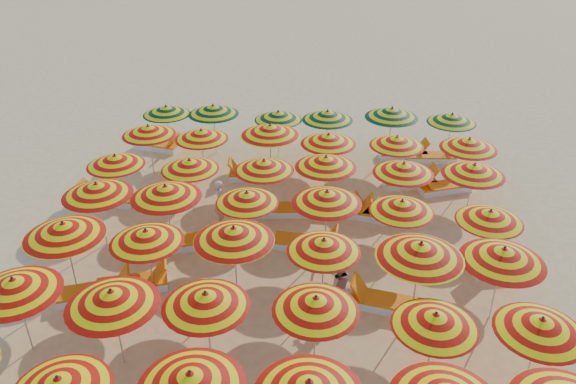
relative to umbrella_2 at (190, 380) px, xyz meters
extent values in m
plane|color=#F7C16E|center=(0.96, 6.14, -1.72)|extent=(120.00, 120.00, 0.00)
sphere|color=black|center=(-2.17, -0.19, 0.07)|extent=(0.06, 0.06, 0.06)
cone|color=#E06C00|center=(0.00, 0.00, 0.00)|extent=(2.37, 2.37, 0.35)
sphere|color=black|center=(0.00, 0.00, 0.20)|extent=(0.06, 0.06, 0.06)
sphere|color=black|center=(1.94, -0.01, 0.23)|extent=(0.06, 0.06, 0.06)
cylinder|color=silver|center=(-4.13, 2.04, -0.79)|extent=(0.04, 0.04, 1.85)
cone|color=#E06C00|center=(-4.13, 2.04, 0.01)|extent=(1.95, 1.95, 0.35)
sphere|color=black|center=(-4.13, 2.04, 0.21)|extent=(0.06, 0.06, 0.06)
cylinder|color=silver|center=(-2.03, 1.86, -0.79)|extent=(0.04, 0.04, 1.86)
cone|color=#E06C00|center=(-2.03, 1.86, 0.02)|extent=(2.12, 2.12, 0.35)
sphere|color=black|center=(-2.03, 1.86, 0.22)|extent=(0.06, 0.06, 0.06)
cylinder|color=silver|center=(-0.23, 2.09, -0.83)|extent=(0.03, 0.03, 1.77)
cone|color=#E06C00|center=(-0.23, 2.09, -0.07)|extent=(2.26, 2.26, 0.34)
sphere|color=black|center=(-0.23, 2.09, 0.12)|extent=(0.06, 0.06, 0.06)
cylinder|color=silver|center=(1.93, 2.19, -0.85)|extent=(0.03, 0.03, 1.74)
cone|color=#E06C00|center=(1.93, 2.19, -0.09)|extent=(1.80, 1.80, 0.33)
sphere|color=black|center=(1.93, 2.19, 0.10)|extent=(0.06, 0.06, 0.06)
cylinder|color=silver|center=(4.21, 2.01, -0.88)|extent=(0.03, 0.03, 1.67)
cone|color=#E06C00|center=(4.21, 2.01, -0.15)|extent=(1.72, 1.72, 0.32)
sphere|color=black|center=(4.21, 2.01, 0.03)|extent=(0.06, 0.06, 0.06)
cylinder|color=silver|center=(6.14, 2.02, -0.86)|extent=(0.03, 0.03, 1.72)
cone|color=#E06C00|center=(6.14, 2.02, -0.12)|extent=(2.22, 2.22, 0.33)
sphere|color=black|center=(6.14, 2.02, 0.07)|extent=(0.06, 0.06, 0.06)
cylinder|color=silver|center=(-4.01, 4.06, -0.77)|extent=(0.04, 0.04, 1.90)
cone|color=#E06C00|center=(-4.01, 4.06, 0.06)|extent=(2.10, 2.10, 0.36)
sphere|color=black|center=(-4.01, 4.06, 0.27)|extent=(0.06, 0.06, 0.06)
cylinder|color=silver|center=(-2.11, 4.19, -0.85)|extent=(0.03, 0.03, 1.74)
cone|color=#E06C00|center=(-2.11, 4.19, -0.09)|extent=(1.81, 1.81, 0.33)
sphere|color=black|center=(-2.11, 4.19, 0.10)|extent=(0.06, 0.06, 0.06)
cylinder|color=silver|center=(-0.06, 4.27, -0.77)|extent=(0.04, 0.04, 1.89)
cone|color=#E06C00|center=(-0.06, 4.27, 0.04)|extent=(2.11, 2.11, 0.36)
sphere|color=black|center=(-0.06, 4.27, 0.25)|extent=(0.06, 0.06, 0.06)
cylinder|color=silver|center=(2.01, 4.25, -0.86)|extent=(0.03, 0.03, 1.71)
cone|color=#E06C00|center=(2.01, 4.25, -0.12)|extent=(1.72, 1.72, 0.33)
sphere|color=black|center=(2.01, 4.25, 0.07)|extent=(0.06, 0.06, 0.06)
cylinder|color=silver|center=(4.11, 3.93, -0.74)|extent=(0.04, 0.04, 1.95)
cone|color=#E06C00|center=(4.11, 3.93, 0.10)|extent=(1.99, 1.99, 0.37)
sphere|color=black|center=(4.11, 3.93, 0.31)|extent=(0.06, 0.06, 0.06)
cylinder|color=silver|center=(5.90, 4.04, -0.78)|extent=(0.04, 0.04, 1.87)
cone|color=#E06C00|center=(5.90, 4.04, 0.03)|extent=(2.23, 2.23, 0.36)
sphere|color=black|center=(5.90, 4.04, 0.23)|extent=(0.06, 0.06, 0.06)
cylinder|color=silver|center=(-4.04, 6.07, -0.79)|extent=(0.04, 0.04, 1.86)
cone|color=#E06C00|center=(-4.04, 6.07, 0.02)|extent=(2.10, 2.10, 0.35)
sphere|color=black|center=(-4.04, 6.07, 0.22)|extent=(0.06, 0.06, 0.06)
cylinder|color=silver|center=(-2.19, 6.10, -0.78)|extent=(0.04, 0.04, 1.87)
cone|color=#E06C00|center=(-2.19, 6.10, 0.03)|extent=(2.37, 2.37, 0.36)
sphere|color=black|center=(-2.19, 6.10, 0.24)|extent=(0.06, 0.06, 0.06)
cylinder|color=silver|center=(-0.09, 6.31, -0.88)|extent=(0.03, 0.03, 1.68)
cone|color=#E06C00|center=(-0.09, 6.31, -0.15)|extent=(1.80, 1.80, 0.32)
sphere|color=black|center=(-0.09, 6.31, 0.03)|extent=(0.06, 0.06, 0.06)
cylinder|color=silver|center=(2.01, 6.27, -0.80)|extent=(0.03, 0.03, 1.84)
cone|color=#E06C00|center=(2.01, 6.27, 0.00)|extent=(2.09, 2.09, 0.35)
sphere|color=black|center=(2.01, 6.27, 0.20)|extent=(0.06, 0.06, 0.06)
cylinder|color=silver|center=(3.93, 6.25, -0.88)|extent=(0.03, 0.03, 1.68)
cone|color=#E06C00|center=(3.93, 6.25, -0.15)|extent=(1.87, 1.87, 0.32)
sphere|color=black|center=(3.93, 6.25, 0.03)|extent=(0.06, 0.06, 0.06)
cylinder|color=silver|center=(6.06, 5.97, -0.88)|extent=(0.03, 0.03, 1.67)
cone|color=#E06C00|center=(6.06, 5.97, -0.15)|extent=(1.90, 1.90, 0.32)
sphere|color=black|center=(6.06, 5.97, 0.03)|extent=(0.06, 0.06, 0.06)
cylinder|color=silver|center=(-4.31, 8.06, -0.86)|extent=(0.03, 0.03, 1.72)
cone|color=#E06C00|center=(-4.31, 8.06, -0.11)|extent=(1.98, 1.98, 0.33)
sphere|color=black|center=(-4.31, 8.06, 0.07)|extent=(0.06, 0.06, 0.06)
cylinder|color=silver|center=(-2.06, 8.03, -0.87)|extent=(0.03, 0.03, 1.70)
cone|color=#E06C00|center=(-2.06, 8.03, -0.13)|extent=(2.23, 2.23, 0.32)
sphere|color=black|center=(-2.06, 8.03, 0.06)|extent=(0.06, 0.06, 0.06)
cylinder|color=silver|center=(0.13, 8.09, -0.84)|extent=(0.03, 0.03, 1.75)
cone|color=#E06C00|center=(0.13, 8.09, -0.09)|extent=(1.88, 1.88, 0.33)
sphere|color=black|center=(0.13, 8.09, 0.10)|extent=(0.06, 0.06, 0.06)
cylinder|color=silver|center=(1.90, 8.37, -0.81)|extent=(0.03, 0.03, 1.82)
cone|color=#E06C00|center=(1.90, 8.37, -0.02)|extent=(2.35, 2.35, 0.35)
sphere|color=black|center=(1.90, 8.37, 0.18)|extent=(0.06, 0.06, 0.06)
cylinder|color=silver|center=(4.13, 8.28, -0.84)|extent=(0.03, 0.03, 1.76)
cone|color=#E06C00|center=(4.13, 8.28, -0.08)|extent=(1.93, 1.93, 0.33)
sphere|color=black|center=(4.13, 8.28, 0.12)|extent=(0.06, 0.06, 0.06)
cylinder|color=silver|center=(6.10, 8.32, -0.82)|extent=(0.03, 0.03, 1.79)
cone|color=#E06C00|center=(6.10, 8.32, -0.05)|extent=(2.32, 2.32, 0.34)
sphere|color=black|center=(6.10, 8.32, 0.15)|extent=(0.06, 0.06, 0.06)
cylinder|color=silver|center=(-3.99, 10.24, -0.83)|extent=(0.03, 0.03, 1.77)
cone|color=#E06C00|center=(-3.99, 10.24, -0.07)|extent=(2.24, 2.24, 0.34)
sphere|color=black|center=(-3.99, 10.24, 0.13)|extent=(0.06, 0.06, 0.06)
cylinder|color=silver|center=(-2.20, 10.15, -0.85)|extent=(0.03, 0.03, 1.73)
cone|color=#E06C00|center=(-2.20, 10.15, -0.10)|extent=(2.04, 2.04, 0.33)
sphere|color=black|center=(-2.20, 10.15, 0.09)|extent=(0.06, 0.06, 0.06)
cylinder|color=silver|center=(0.04, 10.25, -0.74)|extent=(0.04, 0.04, 1.95)
cone|color=#E06C00|center=(0.04, 10.25, 0.10)|extent=(2.29, 2.29, 0.37)
sphere|color=black|center=(0.04, 10.25, 0.32)|extent=(0.07, 0.07, 0.07)
cylinder|color=silver|center=(1.92, 10.09, -0.83)|extent=(0.03, 0.03, 1.78)
cone|color=#E06C00|center=(1.92, 10.09, -0.06)|extent=(2.10, 2.10, 0.34)
sphere|color=black|center=(1.92, 10.09, 0.14)|extent=(0.06, 0.06, 0.06)
cylinder|color=silver|center=(4.08, 10.23, -0.85)|extent=(0.03, 0.03, 1.73)
cone|color=#E06C00|center=(4.08, 10.23, -0.11)|extent=(1.80, 1.80, 0.33)
sphere|color=black|center=(4.08, 10.23, 0.08)|extent=(0.06, 0.06, 0.06)
cylinder|color=silver|center=(6.29, 10.13, -0.83)|extent=(0.03, 0.03, 1.78)
cone|color=#E06C00|center=(6.29, 10.13, -0.05)|extent=(1.95, 1.95, 0.34)
sphere|color=black|center=(6.29, 10.13, 0.14)|extent=(0.06, 0.06, 0.06)
cylinder|color=silver|center=(-3.98, 12.24, -0.86)|extent=(0.03, 0.03, 1.71)
cone|color=#756B07|center=(-3.98, 12.24, -0.12)|extent=(2.04, 2.04, 0.33)
sphere|color=black|center=(-3.98, 12.24, 0.06)|extent=(0.06, 0.06, 0.06)
cylinder|color=silver|center=(-2.25, 12.22, -0.81)|extent=(0.03, 0.03, 1.81)
cone|color=#756B07|center=(-2.25, 12.22, -0.03)|extent=(1.84, 1.84, 0.34)
sphere|color=black|center=(-2.25, 12.22, 0.17)|extent=(0.06, 0.06, 0.06)
cylinder|color=silver|center=(0.09, 12.15, -0.87)|extent=(0.03, 0.03, 1.69)
cone|color=#756B07|center=(0.09, 12.15, -0.14)|extent=(1.88, 1.88, 0.32)
sphere|color=black|center=(0.09, 12.15, 0.05)|extent=(0.06, 0.06, 0.06)
cylinder|color=silver|center=(1.83, 12.10, -0.82)|extent=(0.03, 0.03, 1.79)
cone|color=#756B07|center=(1.83, 12.10, -0.05)|extent=(1.93, 1.93, 0.34)
sphere|color=black|center=(1.83, 12.10, 0.15)|extent=(0.06, 0.06, 0.06)
cylinder|color=silver|center=(4.05, 12.34, -0.77)|extent=(0.04, 0.04, 1.89)
cone|color=#756B07|center=(4.05, 12.34, 0.04)|extent=(2.41, 2.41, 0.36)
sphere|color=black|center=(4.05, 12.34, 0.25)|extent=(0.06, 0.06, 0.06)
cylinder|color=silver|center=(6.14, 12.42, -0.86)|extent=(0.03, 0.03, 1.71)
cone|color=#756B07|center=(6.14, 12.42, -0.12)|extent=(2.22, 2.22, 0.33)
sphere|color=black|center=(6.14, 12.42, 0.07)|extent=(0.06, 0.06, 0.06)
cube|color=white|center=(-3.46, 3.84, -1.62)|extent=(1.80, 1.14, 0.20)
cube|color=orange|center=(-3.46, 3.84, -1.49)|extent=(1.80, 1.14, 0.06)
cube|color=orange|center=(-2.80, 4.08, -1.27)|extent=(0.54, 0.67, 0.48)
cube|color=white|center=(-2.66, 4.23, -1.62)|extent=(1.80, 1.08, 0.20)
cube|color=orange|center=(-2.66, 4.23, -1.49)|extent=(1.80, 1.08, 0.06)
cube|color=orange|center=(-1.99, 4.44, -1.27)|extent=(0.53, 0.66, 0.48)
cube|color=white|center=(3.56, 4.11, -1.62)|extent=(1.78, 0.91, 0.20)
cube|color=orange|center=(3.56, 4.11, -1.49)|extent=(1.78, 0.91, 0.06)
cube|color=orange|center=(2.88, 4.25, -1.27)|extent=(0.47, 0.64, 0.48)
cube|color=white|center=(-1.64, 6.20, -1.62)|extent=(1.80, 1.11, 0.20)
cube|color=orange|center=(-1.64, 6.20, -1.49)|extent=(1.80, 1.11, 0.06)
cube|color=orange|center=(-2.30, 5.97, -1.27)|extent=(0.54, 0.67, 0.48)
cube|color=white|center=(1.46, 6.42, -1.62)|extent=(1.74, 0.72, 0.20)
cube|color=orange|center=(1.46, 6.42, -1.49)|extent=(1.74, 0.72, 0.06)
cube|color=orange|center=(2.15, 6.37, -1.27)|extent=(0.41, 0.61, 0.48)
cube|color=white|center=(6.61, 5.82, -1.62)|extent=(1.79, 0.94, 0.20)
cube|color=orange|center=(6.61, 5.82, -1.49)|extent=(1.79, 0.94, 0.06)
cube|color=orange|center=(5.93, 5.67, -1.27)|extent=(0.48, 0.65, 0.48)
cube|color=white|center=(-4.86, 8.26, -1.62)|extent=(1.73, 0.68, 0.20)
cube|color=orange|center=(-4.86, 8.26, -1.49)|extent=(1.73, 0.68, 0.06)
cube|color=orange|center=(-5.56, 8.31, -1.27)|extent=(0.40, 0.60, 0.48)
cube|color=white|center=(0.68, 8.13, -1.62)|extent=(1.75, 0.76, 0.20)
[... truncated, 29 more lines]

